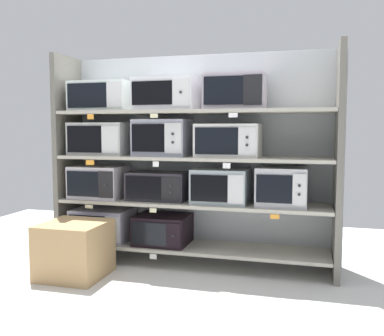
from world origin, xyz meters
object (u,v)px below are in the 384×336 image
microwave_7 (162,138)px  microwave_1 (163,229)px  microwave_3 (158,186)px  microwave_9 (102,97)px  microwave_5 (282,186)px  microwave_2 (100,182)px  microwave_10 (167,95)px  microwave_0 (103,224)px  microwave_8 (229,140)px  microwave_11 (235,92)px  microwave_6 (101,139)px  microwave_4 (221,186)px  shipping_carton (75,249)px

microwave_7 → microwave_1: bearing=-174.8°
microwave_3 → microwave_7: bearing=0.3°
microwave_1 → microwave_9: bearing=-180.0°
microwave_1 → microwave_5: bearing=0.0°
microwave_2 → microwave_10: (0.70, 0.00, 0.83)m
microwave_1 → microwave_0: bearing=-180.0°
microwave_8 → microwave_11: size_ratio=1.07×
microwave_0 → microwave_3: size_ratio=0.99×
microwave_1 → microwave_6: (-0.62, -0.00, 0.85)m
microwave_4 → shipping_carton: 1.39m
microwave_1 → microwave_10: microwave_10 is taller
microwave_0 → microwave_4: bearing=0.0°
microwave_4 → microwave_10: microwave_10 is taller
microwave_3 → microwave_0: bearing=180.0°
microwave_3 → microwave_9: 1.02m
microwave_5 → microwave_11: bearing=-180.0°
microwave_1 → microwave_4: microwave_4 is taller
microwave_2 → microwave_4: (1.21, 0.00, 0.00)m
microwave_0 → microwave_10: 1.42m
microwave_7 → microwave_11: bearing=-0.0°
microwave_6 → microwave_9: 0.40m
microwave_1 → microwave_8: bearing=-0.0°
microwave_3 → microwave_5: microwave_5 is taller
microwave_8 → microwave_0: bearing=-180.0°
microwave_0 → microwave_1: 0.62m
microwave_2 → microwave_8: microwave_8 is taller
microwave_2 → microwave_7: 0.78m
microwave_5 → shipping_carton: (-1.70, -0.58, -0.53)m
microwave_5 → microwave_10: 1.33m
microwave_1 → microwave_2: 0.78m
microwave_6 → microwave_9: (0.01, -0.00, 0.40)m
shipping_carton → microwave_6: bearing=92.4°
microwave_2 → microwave_4: bearing=0.0°
microwave_6 → microwave_11: bearing=0.0°
microwave_5 → microwave_9: size_ratio=0.75×
microwave_1 → shipping_carton: (-0.60, -0.58, -0.08)m
microwave_9 → shipping_carton: (0.01, -0.58, -1.34)m
microwave_1 → microwave_4: size_ratio=1.00×
microwave_8 → microwave_1: bearing=180.0°
microwave_10 → shipping_carton: size_ratio=1.09×
microwave_9 → microwave_5: bearing=0.0°
microwave_2 → microwave_9: 0.82m
microwave_1 → shipping_carton: shipping_carton is taller
microwave_1 → microwave_2: microwave_2 is taller
microwave_10 → microwave_3: bearing=-179.8°
microwave_9 → microwave_11: 1.29m
microwave_10 → microwave_0: bearing=-180.0°
microwave_0 → microwave_1: microwave_0 is taller
microwave_4 → microwave_11: size_ratio=0.94×
microwave_11 → microwave_0: bearing=-180.0°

